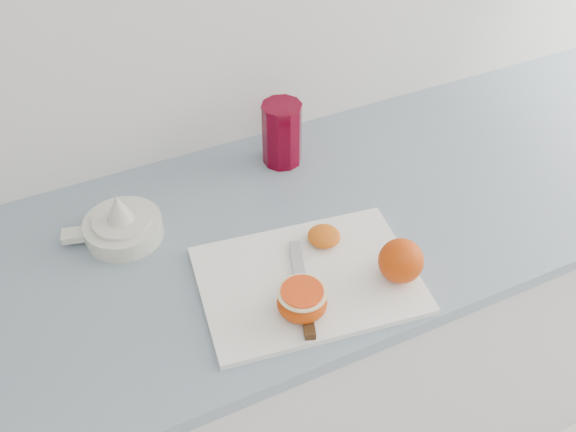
{
  "coord_description": "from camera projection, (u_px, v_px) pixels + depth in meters",
  "views": [
    {
      "loc": [
        -0.21,
        0.87,
        1.75
      ],
      "look_at": [
        0.16,
        1.65,
        0.96
      ],
      "focal_mm": 40.0,
      "sensor_mm": 36.0,
      "label": 1
    }
  ],
  "objects": [
    {
      "name": "red_tumbler",
      "position": [
        282.0,
        136.0,
        1.36
      ],
      "size": [
        0.09,
        0.09,
        0.14
      ],
      "color": "#670015",
      "rests_on": "counter"
    },
    {
      "name": "citrus_juicer",
      "position": [
        122.0,
        225.0,
        1.21
      ],
      "size": [
        0.19,
        0.15,
        0.1
      ],
      "color": "white",
      "rests_on": "counter"
    },
    {
      "name": "counter",
      "position": [
        265.0,
        366.0,
        1.53
      ],
      "size": [
        2.38,
        0.64,
        0.89
      ],
      "color": "silver",
      "rests_on": "ground"
    },
    {
      "name": "paring_knife",
      "position": [
        305.0,
        305.0,
        1.08
      ],
      "size": [
        0.09,
        0.22,
        0.01
      ],
      "color": "#412313",
      "rests_on": "cutting_board"
    },
    {
      "name": "cutting_board",
      "position": [
        308.0,
        280.0,
        1.14
      ],
      "size": [
        0.42,
        0.32,
        0.01
      ],
      "primitive_type": "cube",
      "rotation": [
        0.0,
        0.0,
        -0.15
      ],
      "color": "white",
      "rests_on": "counter"
    },
    {
      "name": "squeezed_shell",
      "position": [
        324.0,
        236.0,
        1.19
      ],
      "size": [
        0.06,
        0.06,
        0.03
      ],
      "color": "#D45B11",
      "rests_on": "cutting_board"
    },
    {
      "name": "whole_orange",
      "position": [
        401.0,
        261.0,
        1.11
      ],
      "size": [
        0.08,
        0.08,
        0.08
      ],
      "color": "red",
      "rests_on": "cutting_board"
    },
    {
      "name": "half_orange",
      "position": [
        302.0,
        301.0,
        1.06
      ],
      "size": [
        0.08,
        0.08,
        0.05
      ],
      "color": "red",
      "rests_on": "cutting_board"
    }
  ]
}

